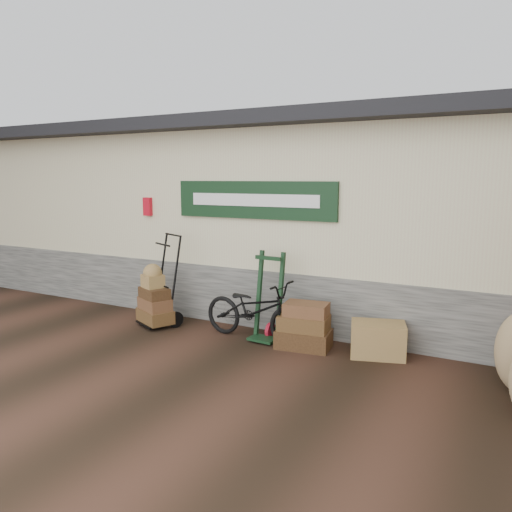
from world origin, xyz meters
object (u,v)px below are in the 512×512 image
at_px(porter_trolley, 164,279).
at_px(suitcase_stack, 304,325).
at_px(bicycle, 255,307).
at_px(wicker_hamper, 378,340).
at_px(green_barrow, 268,297).

height_order(porter_trolley, suitcase_stack, porter_trolley).
xyz_separation_m(suitcase_stack, bicycle, (-0.73, -0.03, 0.17)).
bearing_deg(bicycle, wicker_hamper, -77.96).
xyz_separation_m(suitcase_stack, wicker_hamper, (0.96, 0.15, -0.10)).
xyz_separation_m(porter_trolley, green_barrow, (1.76, 0.10, -0.10)).
height_order(suitcase_stack, wicker_hamper, suitcase_stack).
bearing_deg(porter_trolley, suitcase_stack, 24.94).
bearing_deg(green_barrow, porter_trolley, -172.70).
distance_m(suitcase_stack, bicycle, 0.75).
relative_size(wicker_hamper, bicycle, 0.41).
relative_size(suitcase_stack, wicker_hamper, 1.06).
bearing_deg(green_barrow, suitcase_stack, -3.70).
distance_m(porter_trolley, green_barrow, 1.77).
distance_m(porter_trolley, bicycle, 1.63).
height_order(green_barrow, suitcase_stack, green_barrow).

